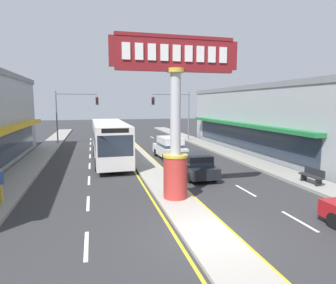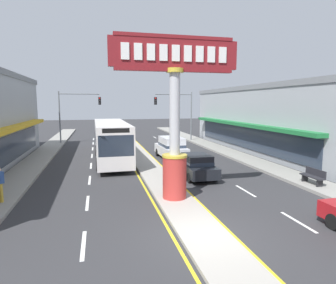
% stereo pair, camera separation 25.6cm
% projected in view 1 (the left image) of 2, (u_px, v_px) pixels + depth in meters
% --- Properties ---
extents(ground_plane, '(160.00, 160.00, 0.00)m').
position_uv_depth(ground_plane, '(207.00, 237.00, 10.65)').
color(ground_plane, '#303033').
extents(median_strip, '(1.84, 52.00, 0.14)m').
position_uv_depth(median_strip, '(136.00, 153.00, 27.93)').
color(median_strip, '#A39E93').
rests_on(median_strip, ground).
extents(sidewalk_left, '(2.21, 60.00, 0.18)m').
position_uv_depth(sidewalk_left, '(34.00, 162.00, 23.88)').
color(sidewalk_left, gray).
rests_on(sidewalk_left, ground).
extents(sidewalk_right, '(2.21, 60.00, 0.18)m').
position_uv_depth(sidewalk_right, '(228.00, 153.00, 28.13)').
color(sidewalk_right, gray).
rests_on(sidewalk_right, ground).
extents(lane_markings, '(8.58, 52.00, 0.01)m').
position_uv_depth(lane_markings, '(138.00, 157.00, 26.64)').
color(lane_markings, silver).
rests_on(lane_markings, ground).
extents(district_sign, '(6.19, 1.24, 7.80)m').
position_uv_depth(district_sign, '(176.00, 118.00, 14.14)').
color(district_sign, '#B7332D').
rests_on(district_sign, median_strip).
extents(storefront_right, '(9.03, 26.20, 6.52)m').
position_uv_depth(storefront_right, '(278.00, 119.00, 29.83)').
color(storefront_right, '#999EA3').
rests_on(storefront_right, ground).
extents(traffic_light_left_side, '(4.86, 0.46, 6.20)m').
position_uv_depth(traffic_light_left_side, '(72.00, 108.00, 34.39)').
color(traffic_light_left_side, slate).
rests_on(traffic_light_left_side, ground).
extents(traffic_light_right_side, '(4.86, 0.46, 6.20)m').
position_uv_depth(traffic_light_right_side, '(175.00, 108.00, 36.52)').
color(traffic_light_right_side, slate).
rests_on(traffic_light_right_side, ground).
extents(bus_near_right_lane, '(2.69, 11.23, 3.26)m').
position_uv_depth(bus_near_right_lane, '(110.00, 139.00, 24.30)').
color(bus_near_right_lane, silver).
rests_on(bus_near_right_lane, ground).
extents(sedan_far_right_lane, '(1.98, 4.37, 1.53)m').
position_uv_depth(sedan_far_right_lane, '(106.00, 141.00, 31.38)').
color(sedan_far_right_lane, tan).
rests_on(sedan_far_right_lane, ground).
extents(sedan_near_left_lane, '(1.92, 4.34, 1.53)m').
position_uv_depth(sedan_near_left_lane, '(196.00, 165.00, 19.18)').
color(sedan_near_left_lane, black).
rests_on(sedan_near_left_lane, ground).
extents(suv_mid_left_lane, '(2.10, 4.67, 1.90)m').
position_uv_depth(suv_mid_left_lane, '(170.00, 147.00, 25.63)').
color(suv_mid_left_lane, silver).
rests_on(suv_mid_left_lane, ground).
extents(street_bench, '(0.48, 1.60, 0.88)m').
position_uv_depth(street_bench, '(312.00, 175.00, 17.06)').
color(street_bench, '#232328').
rests_on(street_bench, sidewalk_right).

